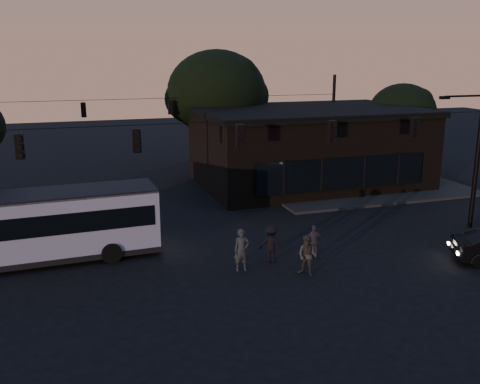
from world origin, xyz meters
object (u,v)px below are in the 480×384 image
object	(u,v)px
pedestrian_a	(242,250)
pedestrian_d	(271,244)
bus	(28,225)
building	(308,146)
pedestrian_b	(307,256)
pedestrian_c	(314,241)

from	to	relation	value
pedestrian_a	pedestrian_d	xyz separation A→B (m)	(1.55, 0.50, -0.07)
bus	pedestrian_a	bearing A→B (deg)	-25.96
pedestrian_d	bus	bearing A→B (deg)	11.54
building	bus	xyz separation A→B (m)	(-18.13, -10.06, -0.93)
pedestrian_d	pedestrian_a	bearing A→B (deg)	46.76
pedestrian_b	pedestrian_d	xyz separation A→B (m)	(-0.89, 1.84, -0.02)
building	bus	world-z (taller)	building
bus	pedestrian_a	world-z (taller)	bus
pedestrian_a	pedestrian_d	world-z (taller)	pedestrian_a
pedestrian_b	pedestrian_d	world-z (taller)	pedestrian_b
pedestrian_c	pedestrian_d	xyz separation A→B (m)	(-2.07, 0.04, 0.09)
pedestrian_b	pedestrian_d	distance (m)	2.05
pedestrian_a	pedestrian_d	size ratio (longest dim) A/B	1.08
building	pedestrian_d	xyz separation A→B (m)	(-7.96, -13.27, -1.85)
pedestrian_c	pedestrian_d	bearing A→B (deg)	10.04
pedestrian_a	pedestrian_d	distance (m)	1.63
bus	pedestrian_b	xyz separation A→B (m)	(11.06, -5.05, -0.90)
pedestrian_a	pedestrian_b	bearing A→B (deg)	-23.27
pedestrian_b	pedestrian_d	size ratio (longest dim) A/B	1.02
bus	pedestrian_a	size ratio (longest dim) A/B	6.14
pedestrian_b	bus	bearing A→B (deg)	-155.71
bus	pedestrian_b	distance (m)	12.19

